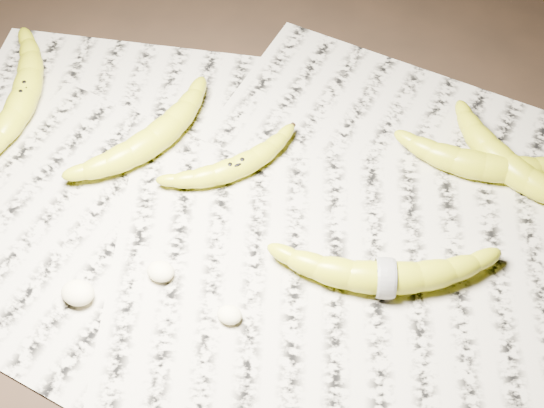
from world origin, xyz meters
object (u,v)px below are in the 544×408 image
(banana_left_a, at_px, (24,94))
(banana_taped, at_px, (385,276))
(banana_upper_a, at_px, (484,165))
(banana_upper_b, at_px, (507,163))
(banana_center, at_px, (236,166))
(banana_left_b, at_px, (153,138))

(banana_left_a, height_order, banana_taped, same)
(banana_upper_a, bearing_deg, banana_upper_b, 15.29)
(banana_left_a, height_order, banana_center, banana_left_a)
(banana_center, height_order, banana_taped, banana_taped)
(banana_left_a, bearing_deg, banana_center, -107.75)
(banana_center, relative_size, banana_upper_a, 0.85)
(banana_upper_b, bearing_deg, banana_taped, -83.83)
(banana_left_b, xyz_separation_m, banana_upper_a, (0.43, 0.08, -0.00))
(banana_left_a, height_order, banana_left_b, same)
(banana_upper_b, bearing_deg, banana_left_a, -139.04)
(banana_left_b, bearing_deg, banana_taped, -81.98)
(banana_left_a, xyz_separation_m, banana_upper_b, (0.67, 0.07, -0.00))
(banana_left_b, relative_size, banana_taped, 0.87)
(banana_left_b, relative_size, banana_center, 1.22)
(banana_left_b, relative_size, banana_upper_b, 1.06)
(banana_center, bearing_deg, banana_upper_b, -27.69)
(banana_left_a, bearing_deg, banana_left_b, -108.23)
(banana_left_a, relative_size, banana_taped, 0.96)
(banana_center, bearing_deg, banana_left_b, 130.40)
(banana_upper_b, bearing_deg, banana_upper_a, -124.94)
(banana_left_a, relative_size, banana_center, 1.35)
(banana_taped, relative_size, banana_upper_a, 1.19)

